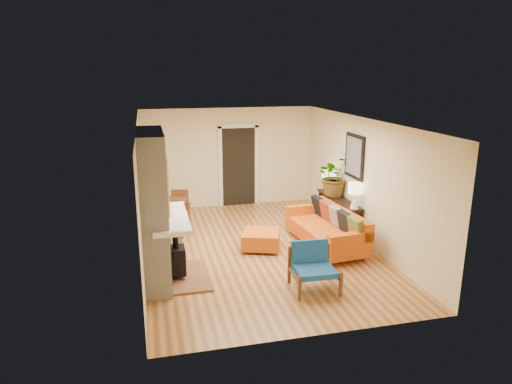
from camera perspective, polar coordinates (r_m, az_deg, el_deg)
room_shell at (r=11.64m, az=0.07°, el=3.63°), size 6.50×6.50×6.50m
fireplace at (r=7.79m, az=-12.34°, el=-2.47°), size 1.09×1.68×2.60m
sofa at (r=9.57m, az=9.14°, el=-4.51°), size 1.12×2.21×0.84m
ottoman at (r=9.32m, az=0.64°, el=-5.88°), size 0.93×0.93×0.37m
blue_chair at (r=7.74m, az=7.09°, el=-8.90°), size 0.76×0.75×0.77m
dining_table at (r=10.33m, az=-10.20°, el=-1.90°), size 0.93×1.66×0.87m
console_table at (r=10.52m, az=10.31°, el=-1.57°), size 0.34×1.85×0.72m
lamp_near at (r=9.72m, az=12.27°, el=-0.09°), size 0.30×0.30×0.54m
lamp_far at (r=11.02m, az=8.98°, el=1.85°), size 0.30×0.30×0.54m
houseplant at (r=10.59m, az=9.87°, el=2.01°), size 0.88×0.77×0.94m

